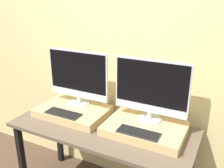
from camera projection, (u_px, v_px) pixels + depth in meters
name	position (u px, v px, depth m)	size (l,w,h in m)	color
wall_back	(123.00, 58.00, 2.32)	(8.00, 0.04, 2.60)	#DBC684
workbench	(103.00, 135.00, 2.18)	(1.58, 0.68, 0.78)	brown
wooden_riser_left	(73.00, 111.00, 2.35)	(0.65, 0.44, 0.07)	tan
monitor_left	(78.00, 77.00, 2.33)	(0.63, 0.21, 0.52)	silver
keyboard_left	(63.00, 113.00, 2.21)	(0.33, 0.13, 0.01)	#2D2D2D
wooden_riser_right	(145.00, 129.00, 2.05)	(0.65, 0.44, 0.07)	tan
monitor_right	(151.00, 89.00, 2.03)	(0.63, 0.21, 0.52)	silver
keyboard_right	(138.00, 133.00, 1.91)	(0.33, 0.13, 0.01)	#2D2D2D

